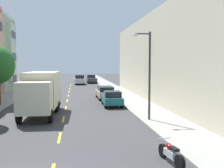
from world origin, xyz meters
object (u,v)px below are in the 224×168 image
object	(u,v)px
delivery_box_truck	(41,91)
moving_silver_sedan	(80,80)
parked_hatchback_teal	(112,98)
parked_wagon_champagne	(105,92)
parked_hatchback_sky	(42,85)
street_lamp	(147,69)
parked_pickup_charcoal	(91,79)
parked_motorcycle	(171,154)

from	to	relation	value
delivery_box_truck	moving_silver_sedan	world-z (taller)	delivery_box_truck
parked_hatchback_teal	moving_silver_sedan	world-z (taller)	moving_silver_sedan
moving_silver_sedan	parked_wagon_champagne	bearing A→B (deg)	-83.65
delivery_box_truck	moving_silver_sedan	bearing A→B (deg)	83.66
parked_wagon_champagne	parked_hatchback_sky	bearing A→B (deg)	123.63
delivery_box_truck	parked_hatchback_teal	xyz separation A→B (m)	(6.22, 3.66, -1.18)
delivery_box_truck	parked_wagon_champagne	distance (m)	11.08
parked_hatchback_teal	street_lamp	bearing A→B (deg)	-78.11
parked_hatchback_sky	parked_pickup_charcoal	distance (m)	16.51
street_lamp	delivery_box_truck	xyz separation A→B (m)	(-7.73, 3.51, -1.83)
parked_pickup_charcoal	parked_hatchback_teal	bearing A→B (deg)	-90.05
delivery_box_truck	parked_wagon_champagne	world-z (taller)	delivery_box_truck
parked_pickup_charcoal	delivery_box_truck	bearing A→B (deg)	-99.78
parked_hatchback_sky	parked_hatchback_teal	xyz separation A→B (m)	(8.82, -18.66, 0.00)
street_lamp	parked_motorcycle	size ratio (longest dim) A/B	3.02
parked_hatchback_sky	parked_pickup_charcoal	size ratio (longest dim) A/B	0.75
street_lamp	parked_hatchback_sky	distance (m)	27.98
street_lamp	parked_pickup_charcoal	xyz separation A→B (m)	(-1.48, 39.77, -2.94)
delivery_box_truck	parked_pickup_charcoal	xyz separation A→B (m)	(6.25, 36.26, -1.11)
delivery_box_truck	parked_pickup_charcoal	distance (m)	36.81
street_lamp	parked_hatchback_sky	xyz separation A→B (m)	(-10.33, 25.83, -3.01)
street_lamp	parked_wagon_champagne	size ratio (longest dim) A/B	1.31
parked_hatchback_sky	moving_silver_sedan	world-z (taller)	moving_silver_sedan
delivery_box_truck	parked_motorcycle	distance (m)	13.22
delivery_box_truck	parked_pickup_charcoal	bearing A→B (deg)	80.22
delivery_box_truck	moving_silver_sedan	size ratio (longest dim) A/B	1.55
street_lamp	delivery_box_truck	bearing A→B (deg)	155.57
street_lamp	parked_hatchback_teal	bearing A→B (deg)	101.89
parked_hatchback_sky	moving_silver_sedan	size ratio (longest dim) A/B	0.83
parked_pickup_charcoal	parked_wagon_champagne	bearing A→B (deg)	-90.16
delivery_box_truck	parked_motorcycle	bearing A→B (deg)	-60.13
parked_wagon_champagne	parked_motorcycle	xyz separation A→B (m)	(0.37, -20.52, -0.39)
delivery_box_truck	parked_hatchback_teal	world-z (taller)	delivery_box_truck
parked_wagon_champagne	parked_hatchback_teal	bearing A→B (deg)	-89.51
moving_silver_sedan	delivery_box_truck	bearing A→B (deg)	-96.34
parked_hatchback_sky	street_lamp	bearing A→B (deg)	-68.20
street_lamp	moving_silver_sedan	distance (m)	36.18
street_lamp	parked_pickup_charcoal	size ratio (longest dim) A/B	1.16
street_lamp	parked_hatchback_teal	xyz separation A→B (m)	(-1.51, 7.17, -3.01)
parked_pickup_charcoal	parked_motorcycle	world-z (taller)	parked_pickup_charcoal
parked_wagon_champagne	moving_silver_sedan	size ratio (longest dim) A/B	0.99
parked_hatchback_sky	parked_hatchback_teal	distance (m)	20.64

